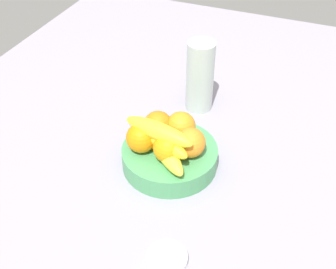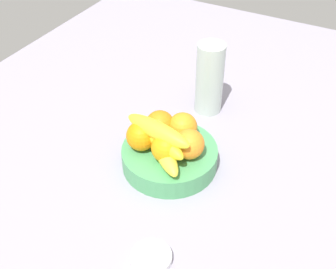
# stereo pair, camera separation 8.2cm
# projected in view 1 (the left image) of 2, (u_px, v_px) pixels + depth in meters

# --- Properties ---
(ground_plane) EXTENTS (1.80, 1.40, 0.03)m
(ground_plane) POSITION_uv_depth(u_px,v_px,m) (170.00, 169.00, 1.04)
(ground_plane) COLOR gray
(fruit_bowl) EXTENTS (0.22, 0.22, 0.05)m
(fruit_bowl) POSITION_uv_depth(u_px,v_px,m) (168.00, 156.00, 1.02)
(fruit_bowl) COLOR #48985D
(fruit_bowl) RESTS_ON ground_plane
(orange_front_left) EXTENTS (0.07, 0.07, 0.07)m
(orange_front_left) POSITION_uv_depth(u_px,v_px,m) (181.00, 126.00, 1.01)
(orange_front_left) COLOR orange
(orange_front_left) RESTS_ON fruit_bowl
(orange_front_right) EXTENTS (0.07, 0.07, 0.07)m
(orange_front_right) POSITION_uv_depth(u_px,v_px,m) (158.00, 125.00, 1.01)
(orange_front_right) COLOR orange
(orange_front_right) RESTS_ON fruit_bowl
(orange_center) EXTENTS (0.07, 0.07, 0.07)m
(orange_center) POSITION_uv_depth(u_px,v_px,m) (141.00, 138.00, 0.97)
(orange_center) COLOR orange
(orange_center) RESTS_ON fruit_bowl
(orange_back_left) EXTENTS (0.07, 0.07, 0.07)m
(orange_back_left) POSITION_uv_depth(u_px,v_px,m) (168.00, 148.00, 0.95)
(orange_back_left) COLOR orange
(orange_back_left) RESTS_ON fruit_bowl
(orange_back_right) EXTENTS (0.07, 0.07, 0.07)m
(orange_back_right) POSITION_uv_depth(u_px,v_px,m) (190.00, 142.00, 0.96)
(orange_back_right) COLOR orange
(orange_back_right) RESTS_ON fruit_bowl
(banana_bunch) EXTENTS (0.15, 0.17, 0.08)m
(banana_bunch) POSITION_uv_depth(u_px,v_px,m) (160.00, 140.00, 0.96)
(banana_bunch) COLOR yellow
(banana_bunch) RESTS_ON fruit_bowl
(thermos_tumbler) EXTENTS (0.07, 0.07, 0.20)m
(thermos_tumbler) POSITION_uv_depth(u_px,v_px,m) (200.00, 76.00, 1.15)
(thermos_tumbler) COLOR #AFBFB4
(thermos_tumbler) RESTS_ON ground_plane
(jar_lid) EXTENTS (0.08, 0.08, 0.02)m
(jar_lid) POSITION_uv_depth(u_px,v_px,m) (167.00, 259.00, 0.82)
(jar_lid) COLOR white
(jar_lid) RESTS_ON ground_plane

